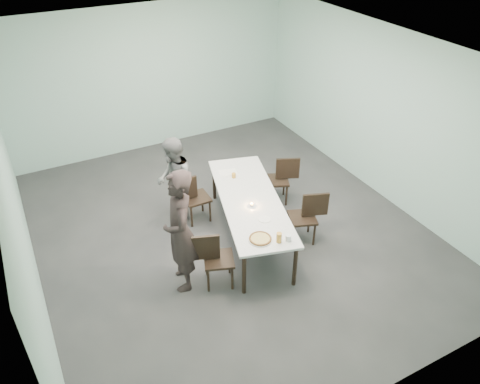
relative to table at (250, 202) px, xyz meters
name	(u,v)px	position (x,y,z in m)	size (l,w,h in m)	color
ground	(229,229)	(-0.23, 0.32, -0.69)	(7.00, 7.00, 0.00)	#333335
room_shell	(227,119)	(-0.23, 0.32, 1.33)	(6.02, 7.02, 3.01)	#A3CEC5
table	(250,202)	(0.00, 0.00, 0.00)	(1.55, 2.75, 0.75)	white
chair_near_left	(213,256)	(-0.97, -0.70, -0.19)	(0.65, 0.54, 0.87)	black
chair_far_left	(192,196)	(-0.65, 0.85, -0.19)	(0.61, 0.43, 0.87)	black
chair_near_right	(308,214)	(0.78, -0.48, -0.19)	(0.65, 0.54, 0.87)	black
chair_far_right	(281,177)	(1.00, 0.66, -0.19)	(0.65, 0.56, 0.87)	black
diner_near	(180,232)	(-1.35, -0.49, 0.24)	(0.68, 0.45, 1.87)	black
diner_far	(174,181)	(-0.87, 1.01, 0.07)	(0.74, 0.58, 1.52)	slate
pizza	(260,239)	(-0.36, -0.95, 0.08)	(0.34, 0.34, 0.04)	white
side_plate	(265,219)	(-0.07, -0.58, 0.06)	(0.18, 0.18, 0.01)	white
beer_glass	(279,238)	(-0.15, -1.11, 0.13)	(0.08, 0.08, 0.15)	gold
water_tumbler	(288,238)	(-0.02, -1.14, 0.10)	(0.08, 0.08, 0.09)	silver
tealight	(252,205)	(-0.07, -0.20, 0.08)	(0.06, 0.06, 0.05)	silver
amber_tumbler	(234,175)	(0.06, 0.68, 0.10)	(0.07, 0.07, 0.08)	gold
menu	(228,172)	(0.04, 0.86, 0.06)	(0.30, 0.22, 0.01)	silver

